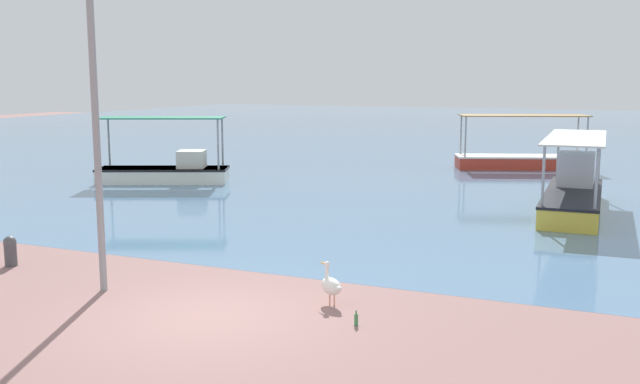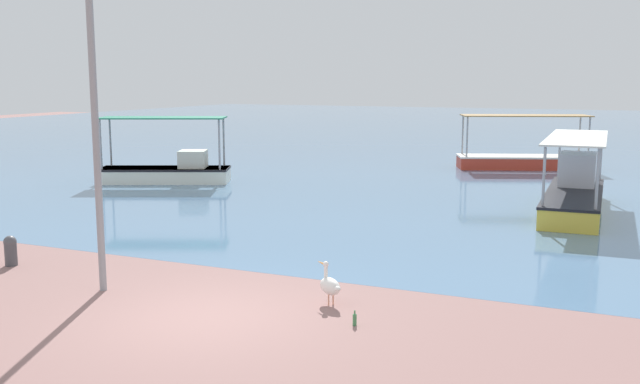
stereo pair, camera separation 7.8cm
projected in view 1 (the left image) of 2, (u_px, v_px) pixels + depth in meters
The scene contains 9 objects.
ground at pixel (205, 317), 12.63m from camera, with size 120.00×120.00×0.00m, color #8E6762.
harbor_water at pixel (534, 132), 56.17m from camera, with size 110.00×90.00×0.00m, color #577DA1.
fishing_boat_near_left at pixel (574, 191), 22.74m from camera, with size 1.88×6.75×2.39m.
fishing_boat_far_left at pixel (522, 158), 33.46m from camera, with size 6.25×3.69×2.51m.
fishing_boat_far_right at pixel (167, 169), 28.95m from camera, with size 5.45×3.58×2.65m.
pelican at pixel (331, 285), 13.29m from camera, with size 0.70×0.58×0.80m.
lamp_post at pixel (95, 115), 13.69m from camera, with size 0.28×0.28×6.25m.
mooring_bollard at pixel (10, 250), 16.05m from camera, with size 0.29×0.29×0.69m.
glass_bottle at pixel (356, 320), 12.19m from camera, with size 0.07×0.07×0.27m.
Camera 1 is at (6.66, -10.33, 4.19)m, focal length 40.00 mm.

